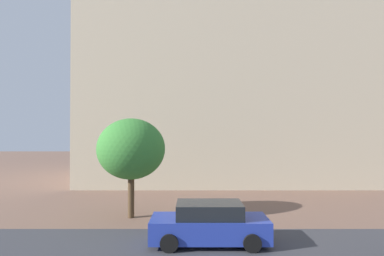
% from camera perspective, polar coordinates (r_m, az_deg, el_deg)
% --- Properties ---
extents(ground_plane, '(120.00, 120.00, 0.00)m').
position_cam_1_polar(ground_plane, '(14.23, 0.72, -17.70)').
color(ground_plane, brown).
extents(landmark_building, '(22.88, 15.16, 30.46)m').
position_cam_1_polar(landmark_building, '(31.44, 5.23, 8.23)').
color(landmark_building, beige).
rests_on(landmark_building, ground_plane).
extents(car_blue, '(4.34, 1.99, 1.53)m').
position_cam_1_polar(car_blue, '(12.78, 3.00, -16.25)').
color(car_blue, '#23389E').
rests_on(car_blue, ground_plane).
extents(tree_curb_far, '(3.31, 3.31, 4.84)m').
position_cam_1_polar(tree_curb_far, '(16.38, -10.48, -3.60)').
color(tree_curb_far, '#4C3823').
rests_on(tree_curb_far, ground_plane).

